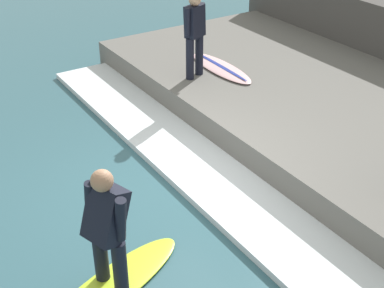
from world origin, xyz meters
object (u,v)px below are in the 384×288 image
at_px(surfboard_riding, 113,285).
at_px(surfer_waiting_far, 195,32).
at_px(surfboard_waiting_far, 221,68).
at_px(surfer_riding, 106,225).

distance_m(surfboard_riding, surfer_waiting_far, 5.19).
relative_size(surfer_waiting_far, surfboard_waiting_far, 0.85).
relative_size(surfer_riding, surfer_waiting_far, 0.99).
height_order(surfer_waiting_far, surfboard_waiting_far, surfer_waiting_far).
bearing_deg(surfer_riding, surfboard_waiting_far, 41.53).
xyz_separation_m(surfer_riding, surfboard_waiting_far, (4.09, 3.63, -0.37)).
xyz_separation_m(surfer_waiting_far, surfboard_waiting_far, (0.62, 0.01, -0.84)).
distance_m(surfboard_riding, surfboard_waiting_far, 5.49).
distance_m(surfer_waiting_far, surfboard_waiting_far, 1.05).
distance_m(surfer_riding, surfboard_waiting_far, 5.48).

